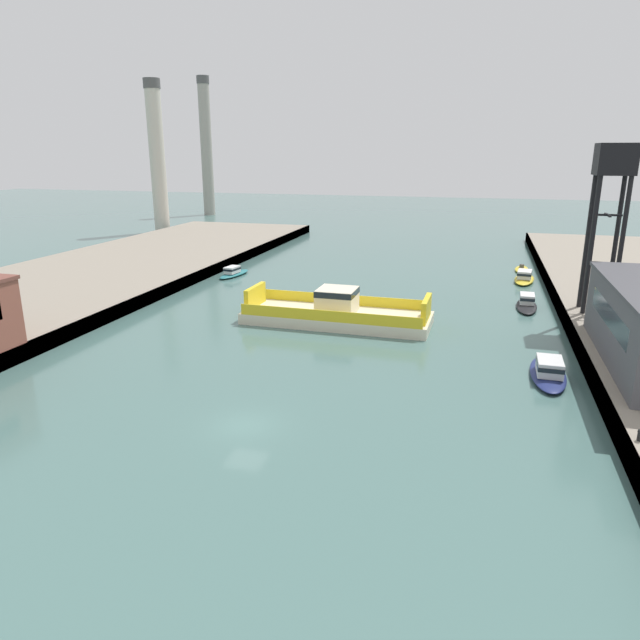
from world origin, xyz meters
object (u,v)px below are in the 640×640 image
moored_boat_mid_right (527,303)px  moored_boat_far_left (524,277)px  moored_boat_mid_left (233,272)px  chain_ferry (337,313)px  smokestack_distant_b (157,153)px  crane_tower (613,180)px  smokestack_distant_a (206,143)px  moored_boat_near_left (521,269)px  moored_boat_near_right (549,371)px

moored_boat_mid_right → moored_boat_far_left: size_ratio=0.91×
moored_boat_mid_left → chain_ferry: bearing=-43.3°
chain_ferry → moored_boat_mid_right: 22.55m
moored_boat_mid_right → smokestack_distant_b: bearing=148.0°
crane_tower → smokestack_distant_a: (-85.17, 87.01, 4.75)m
smokestack_distant_b → crane_tower: bearing=-32.9°
chain_ferry → moored_boat_near_left: (19.87, 33.70, -0.86)m
moored_boat_mid_left → smokestack_distant_b: 53.73m
moored_boat_near_right → moored_boat_far_left: size_ratio=1.00×
moored_boat_near_right → smokestack_distant_b: 100.69m
moored_boat_mid_left → smokestack_distant_a: 86.74m
moored_boat_mid_left → crane_tower: 48.76m
chain_ferry → moored_boat_mid_left: (-19.77, 18.64, -0.57)m
moored_boat_near_right → smokestack_distant_b: smokestack_distant_b is taller
moored_boat_mid_right → moored_boat_far_left: (0.55, 14.23, 0.04)m
crane_tower → smokestack_distant_b: 93.87m
crane_tower → smokestack_distant_b: size_ratio=0.52×
smokestack_distant_b → smokestack_distant_a: bearing=100.0°
moored_boat_near_right → crane_tower: (5.80, 16.51, 13.74)m
moored_boat_near_left → smokestack_distant_a: (-79.71, 59.59, 18.87)m
smokestack_distant_b → moored_boat_near_left: bearing=-17.8°
moored_boat_far_left → smokestack_distant_a: smokestack_distant_a is taller
smokestack_distant_b → moored_boat_mid_left: bearing=-48.8°
crane_tower → moored_boat_mid_right: bearing=138.1°
moored_boat_near_left → smokestack_distant_a: smokestack_distant_a is taller
crane_tower → smokestack_distant_a: size_ratio=0.45×
moored_boat_near_left → moored_boat_near_right: bearing=-90.5°
chain_ferry → moored_boat_mid_left: 27.17m
chain_ferry → moored_boat_near_left: size_ratio=3.53×
chain_ferry → smokestack_distant_a: size_ratio=0.53×
moored_boat_near_left → moored_boat_far_left: 7.75m
moored_boat_near_right → moored_boat_far_left: bearing=89.5°
moored_boat_mid_right → crane_tower: (6.06, -5.44, 13.81)m
moored_boat_mid_right → crane_tower: bearing=-41.9°
moored_boat_mid_right → smokestack_distant_a: bearing=134.1°
chain_ferry → moored_boat_far_left: bearing=52.6°
crane_tower → smokestack_distant_a: 121.84m
chain_ferry → moored_boat_mid_right: bearing=31.3°
moored_boat_near_left → moored_boat_near_right: 43.93m
moored_boat_near_left → moored_boat_mid_right: size_ratio=0.73×
moored_boat_mid_left → smokestack_distant_b: size_ratio=0.23×
chain_ferry → smokestack_distant_b: 79.86m
chain_ferry → smokestack_distant_b: (-53.51, 57.19, 15.61)m
crane_tower → moored_boat_mid_left: bearing=164.7°
moored_boat_mid_right → smokestack_distant_b: smokestack_distant_b is taller
moored_boat_near_left → moored_boat_mid_left: 42.40m
smokestack_distant_b → chain_ferry: bearing=-46.9°
moored_boat_near_right → moored_boat_near_left: bearing=89.5°
moored_boat_near_right → smokestack_distant_a: smokestack_distant_a is taller
moored_boat_near_left → crane_tower: (5.45, -27.42, 14.12)m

